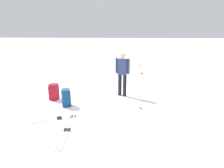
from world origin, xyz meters
name	(u,v)px	position (x,y,z in m)	size (l,w,h in m)	color
ground_plane	(112,103)	(0.00, 0.00, 0.00)	(80.00, 80.00, 0.00)	white
skier_standing	(122,72)	(0.83, -0.36, 0.95)	(0.32, 0.55, 1.70)	black
ski_pair_near	(67,130)	(-2.05, 1.09, 0.01)	(1.87, 0.21, 0.05)	silver
ski_pair_far	(59,118)	(-1.36, 1.49, 0.01)	(0.85, 1.74, 0.05)	silver
backpack_large_dark	(66,98)	(-0.34, 1.54, 0.29)	(0.41, 0.38, 0.60)	navy
backpack_bright	(54,92)	(0.26, 2.15, 0.30)	(0.35, 0.33, 0.61)	maroon
ski_poles_planted_near	(141,89)	(-0.54, -0.95, 0.69)	(0.18, 0.10, 1.23)	#ADB8B5
ski_poles_planted_far	(140,79)	(0.68, -1.02, 0.71)	(0.18, 0.10, 1.27)	#B6BBB7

